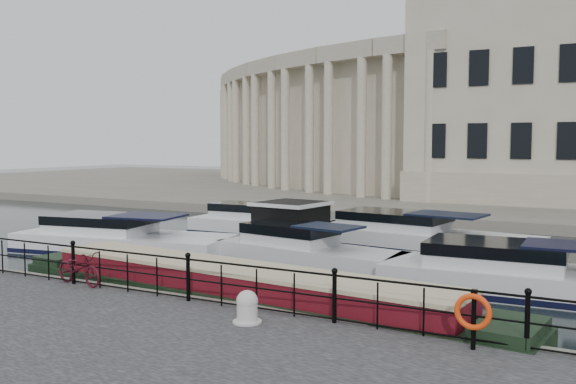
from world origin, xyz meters
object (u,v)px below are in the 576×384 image
object	(u,v)px
narrowboat	(239,297)
life_ring_post	(473,313)
harbour_hut	(291,231)
bicycle	(79,268)
mooring_bollard	(247,307)

from	to	relation	value
narrowboat	life_ring_post	bearing A→B (deg)	-11.73
harbour_hut	life_ring_post	bearing A→B (deg)	-40.41
bicycle	narrowboat	bearing A→B (deg)	-61.34
mooring_bollard	life_ring_post	bearing A→B (deg)	5.83
narrowboat	harbour_hut	bearing A→B (deg)	114.42
bicycle	life_ring_post	world-z (taller)	life_ring_post
narrowboat	mooring_bollard	bearing A→B (deg)	-47.97
mooring_bollard	harbour_hut	xyz separation A→B (m)	(-4.71, 10.67, 0.06)
narrowboat	harbour_hut	world-z (taller)	harbour_hut
life_ring_post	harbour_hut	distance (m)	13.91
narrowboat	bicycle	bearing A→B (deg)	-153.33
bicycle	life_ring_post	size ratio (longest dim) A/B	1.54
mooring_bollard	harbour_hut	bearing A→B (deg)	113.80
life_ring_post	narrowboat	size ratio (longest dim) A/B	0.07
mooring_bollard	narrowboat	bearing A→B (deg)	126.73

